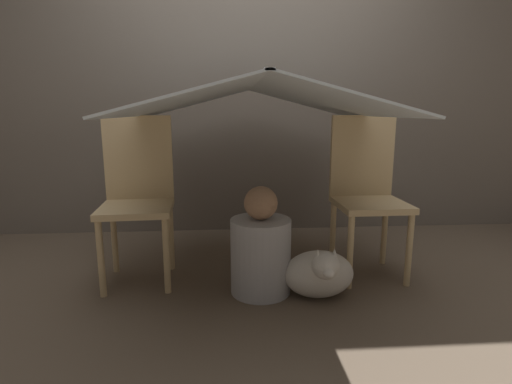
{
  "coord_description": "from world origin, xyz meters",
  "views": [
    {
      "loc": [
        -0.16,
        -2.04,
        0.99
      ],
      "look_at": [
        0.0,
        0.22,
        0.53
      ],
      "focal_mm": 28.0,
      "sensor_mm": 36.0,
      "label": 1
    }
  ],
  "objects": [
    {
      "name": "ground_plane",
      "position": [
        0.0,
        0.0,
        0.0
      ],
      "size": [
        8.8,
        8.8,
        0.0
      ],
      "primitive_type": "plane",
      "color": "brown"
    },
    {
      "name": "chair_right",
      "position": [
        0.68,
        0.3,
        0.52
      ],
      "size": [
        0.41,
        0.41,
        0.97
      ],
      "rotation": [
        0.0,
        0.0,
        0.02
      ],
      "color": "#D1B27F",
      "rests_on": "ground_plane"
    },
    {
      "name": "wall_back",
      "position": [
        0.0,
        1.25,
        1.25
      ],
      "size": [
        7.0,
        0.05,
        2.5
      ],
      "color": "#6B6056",
      "rests_on": "ground_plane"
    },
    {
      "name": "dog",
      "position": [
        0.32,
        -0.07,
        0.14
      ],
      "size": [
        0.38,
        0.35,
        0.32
      ],
      "color": "silver",
      "rests_on": "ground_plane"
    },
    {
      "name": "sheet_canopy",
      "position": [
        0.0,
        0.22,
        1.06
      ],
      "size": [
        1.37,
        1.48,
        0.19
      ],
      "color": "silver"
    },
    {
      "name": "chair_left",
      "position": [
        -0.69,
        0.3,
        0.52
      ],
      "size": [
        0.43,
        0.43,
        0.97
      ],
      "rotation": [
        0.0,
        0.0,
        0.06
      ],
      "color": "#D1B27F",
      "rests_on": "ground_plane"
    },
    {
      "name": "person_front",
      "position": [
        0.01,
        0.03,
        0.24
      ],
      "size": [
        0.33,
        0.33,
        0.6
      ],
      "color": "#B2B2B7",
      "rests_on": "ground_plane"
    }
  ]
}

